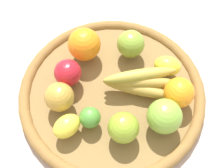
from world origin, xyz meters
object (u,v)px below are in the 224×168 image
Objects in this scene: orange_1 at (84,44)px; apple_0 at (59,97)px; lime_0 at (90,118)px; lemon_0 at (67,126)px; apple_1 at (68,73)px; apple_3 at (164,116)px; banana_bunch at (139,82)px; orange_0 at (179,93)px; apple_4 at (131,44)px; apple_2 at (123,128)px; lemon_1 at (167,66)px.

apple_0 is (0.13, 0.08, -0.01)m from orange_1.
lime_0 and lemon_0 have the same top height.
apple_1 is at bearing 27.34° from orange_1.
apple_3 is at bearing 140.42° from lime_0.
orange_0 is (-0.05, 0.08, 0.01)m from banana_bunch.
apple_0 is at bearing -25.22° from banana_bunch.
orange_1 is 1.22× the size of apple_0.
apple_3 reaches higher than apple_0.
apple_3 is (0.07, 0.20, 0.00)m from apple_4.
apple_4 is 0.22m from lime_0.
lemon_0 is (0.03, 0.07, -0.01)m from apple_0.
apple_3 is at bearing 156.98° from apple_2.
orange_1 reaches higher than orange_0.
apple_1 is at bearing -125.18° from lemon_0.
apple_3 is 0.11m from banana_bunch.
apple_3 is 0.25m from apple_1.
apple_1 is 0.80× the size of orange_1.
lemon_1 is 1.02× the size of lemon_0.
lemon_0 is at bearing -41.82° from apple_2.
lemon_1 is 0.08m from orange_0.
banana_bunch reaches higher than lemon_1.
apple_0 is (0.26, -0.09, 0.01)m from lemon_1.
apple_3 is at bearing 69.83° from apple_4.
apple_4 and orange_0 have the same top height.
apple_4 is 0.11m from banana_bunch.
lemon_0 is at bearing -4.12° from lemon_1.
orange_0 is at bearing 121.83° from banana_bunch.
apple_0 is at bearing -71.50° from lime_0.
lemon_0 is (0.09, -0.08, -0.01)m from apple_2.
apple_3 is 1.15× the size of apple_0.
apple_4 is at bearing -134.03° from apple_2.
orange_1 reaches higher than lime_0.
apple_0 is at bearing -35.99° from orange_0.
apple_0 reaches higher than apple_1.
orange_1 is 0.21m from lemon_1.
apple_1 is at bearing -140.02° from apple_0.
orange_0 is (0.00, 0.18, -0.00)m from apple_4.
orange_1 reaches higher than banana_bunch.
banana_bunch is at bearing 179.87° from lime_0.
apple_1 is 0.25m from lemon_1.
apple_1 is 1.03× the size of lemon_0.
lime_0 is (0.04, -0.07, -0.01)m from apple_2.
orange_0 reaches higher than apple_2.
lime_0 is 0.23m from lemon_1.
apple_4 is 0.18m from apple_1.
apple_2 is 1.07× the size of lemon_0.
apple_4 is at bearing -119.12° from banana_bunch.
apple_2 and apple_0 have the same top height.
apple_4 is at bearing -175.96° from apple_0.
lemon_1 is 0.96× the size of apple_0.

